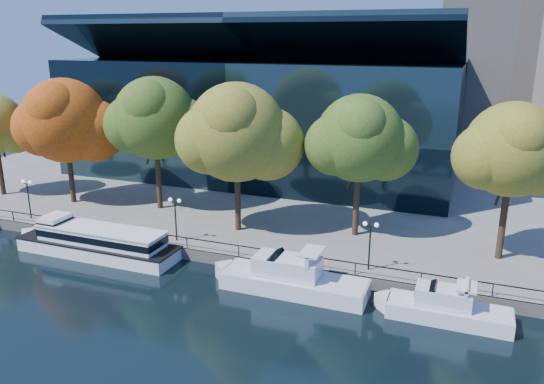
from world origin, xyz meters
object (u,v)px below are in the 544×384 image
at_px(cruiser_near, 288,277).
at_px(cruiser_far, 443,307).
at_px(tour_boat, 93,240).
at_px(tree_3, 238,135).
at_px(lamp_0, 28,190).
at_px(lamp_1, 175,209).
at_px(tree_4, 361,140).
at_px(tree_1, 66,123).
at_px(tree_2, 156,120).
at_px(lamp_2, 370,235).
at_px(tree_5, 514,152).

xyz_separation_m(cruiser_near, cruiser_far, (11.44, -0.22, -0.16)).
distance_m(tour_boat, cruiser_far, 30.13).
bearing_deg(tree_3, lamp_0, -168.08).
height_order(tour_boat, lamp_1, lamp_1).
bearing_deg(tree_4, lamp_0, -167.26).
bearing_deg(tree_1, tree_4, 2.25).
xyz_separation_m(tree_2, lamp_0, (-10.68, -7.65, -6.59)).
bearing_deg(lamp_1, cruiser_far, -9.98).
relative_size(tree_3, lamp_2, 3.49).
height_order(tree_3, lamp_2, tree_3).
xyz_separation_m(tree_3, lamp_0, (-21.42, -4.52, -6.30)).
relative_size(tour_boat, tree_3, 1.19).
bearing_deg(tree_5, cruiser_near, -146.64).
relative_size(cruiser_far, tree_4, 0.71).
xyz_separation_m(cruiser_far, lamp_2, (-6.00, 4.15, 3.01)).
distance_m(tour_boat, tree_2, 14.42).
distance_m(tree_2, lamp_1, 11.99).
xyz_separation_m(tour_boat, tree_1, (-10.24, 9.48, 8.61)).
distance_m(tree_4, lamp_1, 17.77).
distance_m(tour_boat, lamp_2, 24.51).
bearing_deg(cruiser_far, lamp_1, 170.02).
xyz_separation_m(cruiser_far, lamp_0, (-40.75, 4.15, 3.01)).
bearing_deg(cruiser_near, tree_2, 148.13).
bearing_deg(lamp_1, tour_boat, -152.11).
height_order(tour_boat, tree_4, tree_4).
height_order(cruiser_near, tree_1, tree_1).
bearing_deg(cruiser_near, tree_5, 33.36).
bearing_deg(tree_4, tree_1, -177.75).
bearing_deg(tour_boat, tree_3, 36.44).
height_order(cruiser_near, lamp_2, lamp_2).
bearing_deg(lamp_2, cruiser_near, -144.13).
xyz_separation_m(lamp_0, lamp_1, (17.15, 0.00, 0.00)).
height_order(tree_1, lamp_0, tree_1).
distance_m(cruiser_near, tree_1, 31.84).
bearing_deg(tree_2, lamp_1, -49.77).
height_order(tree_2, lamp_0, tree_2).
bearing_deg(tree_1, lamp_2, -9.95).
relative_size(tree_2, tree_4, 1.07).
bearing_deg(tree_5, tree_2, 177.54).
xyz_separation_m(cruiser_near, tree_5, (15.37, 10.12, 9.01)).
bearing_deg(lamp_2, lamp_1, 180.00).
xyz_separation_m(tree_4, tree_5, (12.48, -1.09, 0.14)).
bearing_deg(lamp_1, lamp_2, 0.00).
bearing_deg(tree_3, tree_4, 14.35).
bearing_deg(tree_2, lamp_0, -144.39).
xyz_separation_m(cruiser_far, lamp_1, (-23.60, 4.15, 3.01)).
height_order(tour_boat, tree_1, tree_1).
relative_size(cruiser_near, tree_1, 0.91).
bearing_deg(tour_boat, lamp_0, 162.01).
relative_size(cruiser_near, lamp_0, 3.11).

